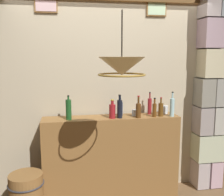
{
  "coord_description": "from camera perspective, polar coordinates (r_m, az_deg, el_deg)",
  "views": [
    {
      "loc": [
        -0.54,
        -2.3,
        1.84
      ],
      "look_at": [
        0.0,
        0.81,
        1.34
      ],
      "focal_mm": 41.62,
      "sensor_mm": 36.0,
      "label": 1
    }
  ],
  "objects": [
    {
      "name": "liquor_bottle_rum",
      "position": [
        3.31,
        9.3,
        -2.52
      ],
      "size": [
        0.05,
        0.05,
        0.24
      ],
      "color": "brown",
      "rests_on": "bar_shelf_unit"
    },
    {
      "name": "liquor_bottle_tequila",
      "position": [
        3.38,
        13.07,
        -1.91
      ],
      "size": [
        0.06,
        0.06,
        0.32
      ],
      "color": "#ABD8DD",
      "rests_on": "bar_shelf_unit"
    },
    {
      "name": "liquor_bottle_gin",
      "position": [
        3.17,
        -9.52,
        -2.48
      ],
      "size": [
        0.07,
        0.07,
        0.3
      ],
      "color": "#1B4F20",
      "rests_on": "bar_shelf_unit"
    },
    {
      "name": "glass_tumbler_rocks",
      "position": [
        3.54,
        11.53,
        -2.51
      ],
      "size": [
        0.08,
        0.08,
        0.11
      ],
      "color": "silver",
      "rests_on": "bar_shelf_unit"
    },
    {
      "name": "liquor_bottle_vodka",
      "position": [
        3.24,
        5.8,
        -2.6
      ],
      "size": [
        0.06,
        0.06,
        0.28
      ],
      "color": "#573415",
      "rests_on": "bar_shelf_unit"
    },
    {
      "name": "liquor_bottle_mezcal",
      "position": [
        3.37,
        10.67,
        -2.42
      ],
      "size": [
        0.06,
        0.06,
        0.24
      ],
      "color": "brown",
      "rests_on": "bar_shelf_unit"
    },
    {
      "name": "liquor_bottle_brandy",
      "position": [
        3.2,
        0.06,
        -2.8
      ],
      "size": [
        0.08,
        0.08,
        0.23
      ],
      "color": "maroon",
      "rests_on": "bar_shelf_unit"
    },
    {
      "name": "stone_pillar",
      "position": [
        3.81,
        20.65,
        1.37
      ],
      "size": [
        0.39,
        0.32,
        2.71
      ],
      "color": "#B5A8A9",
      "rests_on": "ground"
    },
    {
      "name": "wooden_barrel",
      "position": [
        3.34,
        -18.25,
        -19.68
      ],
      "size": [
        0.41,
        0.41,
        0.52
      ],
      "color": "olive",
      "rests_on": "ground"
    },
    {
      "name": "liquor_bottle_sherry",
      "position": [
        3.47,
        8.27,
        -1.7
      ],
      "size": [
        0.05,
        0.05,
        0.29
      ],
      "color": "maroon",
      "rests_on": "bar_shelf_unit"
    },
    {
      "name": "bar_shelf_unit",
      "position": [
        3.45,
        -0.15,
        -12.98
      ],
      "size": [
        1.73,
        0.33,
        1.09
      ],
      "primitive_type": "cube",
      "color": "olive",
      "rests_on": "ground"
    },
    {
      "name": "liquor_bottle_scotch",
      "position": [
        3.21,
        1.7,
        -2.29
      ],
      "size": [
        0.06,
        0.06,
        0.29
      ],
      "color": "black",
      "rests_on": "bar_shelf_unit"
    },
    {
      "name": "pendant_lamp",
      "position": [
        2.29,
        2.16,
        6.85
      ],
      "size": [
        0.42,
        0.42,
        0.56
      ],
      "color": "beige"
    },
    {
      "name": "glass_tumbler_highball",
      "position": [
        3.35,
        4.93,
        -3.26
      ],
      "size": [
        0.06,
        0.06,
        0.08
      ],
      "color": "silver",
      "rests_on": "bar_shelf_unit"
    },
    {
      "name": "panelled_rear_partition",
      "position": [
        3.46,
        -0.83,
        2.84
      ],
      "size": [
        3.48,
        0.15,
        2.78
      ],
      "color": "#BCAD8E",
      "rests_on": "ground"
    },
    {
      "name": "liquor_bottle_whiskey",
      "position": [
        3.34,
        1.77,
        -2.31
      ],
      "size": [
        0.07,
        0.07,
        0.24
      ],
      "color": "navy",
      "rests_on": "bar_shelf_unit"
    }
  ]
}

